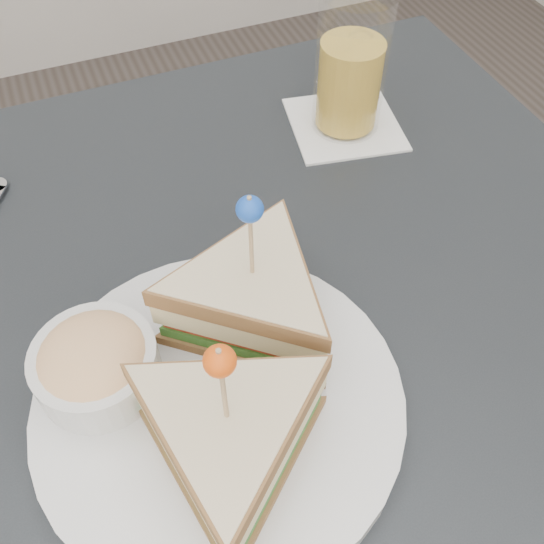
{
  "coord_description": "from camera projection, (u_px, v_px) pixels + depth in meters",
  "views": [
    {
      "loc": [
        -0.11,
        -0.28,
        1.18
      ],
      "look_at": [
        0.01,
        0.01,
        0.8
      ],
      "focal_mm": 40.0,
      "sensor_mm": 36.0,
      "label": 1
    }
  ],
  "objects": [
    {
      "name": "table",
      "position": [
        266.0,
        365.0,
        0.58
      ],
      "size": [
        0.8,
        0.8,
        0.75
      ],
      "color": "black",
      "rests_on": "ground"
    },
    {
      "name": "plate_meal",
      "position": [
        223.0,
        373.0,
        0.44
      ],
      "size": [
        0.33,
        0.33,
        0.17
      ],
      "rotation": [
        0.0,
        0.0,
        0.19
      ],
      "color": "silver",
      "rests_on": "table"
    },
    {
      "name": "drink_set",
      "position": [
        350.0,
        73.0,
        0.64
      ],
      "size": [
        0.14,
        0.14,
        0.15
      ],
      "rotation": [
        0.0,
        0.0,
        -0.18
      ],
      "color": "white",
      "rests_on": "table"
    }
  ]
}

